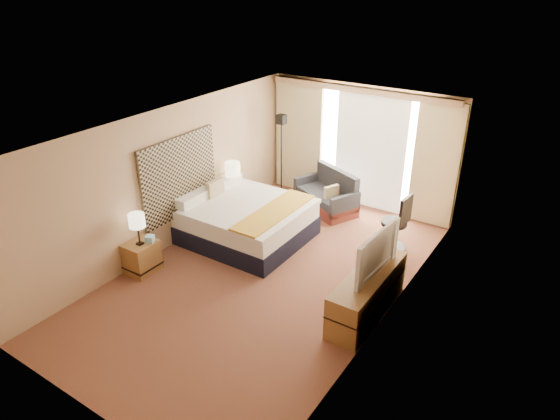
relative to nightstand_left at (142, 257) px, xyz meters
The scene contains 21 objects.
floor 2.16m from the nightstand_left, 29.31° to the left, with size 4.20×7.00×0.02m, color #50171A.
ceiling 3.16m from the nightstand_left, 29.31° to the left, with size 4.20×7.00×0.02m, color silver.
wall_back 5.02m from the nightstand_left, 67.66° to the left, with size 4.20×0.02×2.60m, color tan.
wall_front 3.25m from the nightstand_left, 52.65° to the right, with size 4.20×0.02×2.60m, color tan.
wall_left 1.49m from the nightstand_left, 102.36° to the left, with size 0.02×7.00×2.60m, color tan.
wall_right 4.23m from the nightstand_left, 14.81° to the left, with size 0.02×7.00×2.60m, color tan.
headboard 1.62m from the nightstand_left, 98.64° to the left, with size 0.06×1.85×1.50m, color black.
nightstand_left is the anchor object (origin of this frame).
nightstand_right 2.50m from the nightstand_left, 90.00° to the left, with size 0.45×0.52×0.55m, color #966436.
media_dresser 3.85m from the nightstand_left, 15.84° to the left, with size 0.50×1.80×0.70m, color #966436.
window 5.10m from the nightstand_left, 64.87° to the left, with size 2.30×0.02×2.30m, color white.
curtains 4.95m from the nightstand_left, 67.18° to the left, with size 4.12×0.19×2.56m.
bed 2.07m from the nightstand_left, 66.95° to the left, with size 2.14×1.96×1.04m.
loveseat 4.15m from the nightstand_left, 68.98° to the left, with size 1.57×1.25×0.87m.
floor_lamp 4.02m from the nightstand_left, 85.27° to the left, with size 0.24×0.24×1.91m.
desk_chair 4.56m from the nightstand_left, 42.80° to the left, with size 0.53×0.53×1.09m.
lamp_left 0.72m from the nightstand_left, 36.44° to the right, with size 0.27×0.27×0.57m.
lamp_right 2.64m from the nightstand_left, 89.43° to the left, with size 0.31×0.31×0.65m.
tissue_box 0.38m from the nightstand_left, 44.26° to the left, with size 0.13×0.13×0.12m, color #8CBDD9.
telephone 2.39m from the nightstand_left, 88.63° to the left, with size 0.18×0.14×0.07m, color black.
television 3.90m from the nightstand_left, 17.20° to the left, with size 1.19×0.16×0.68m, color black.
Camera 1 is at (4.10, -5.82, 4.76)m, focal length 32.00 mm.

